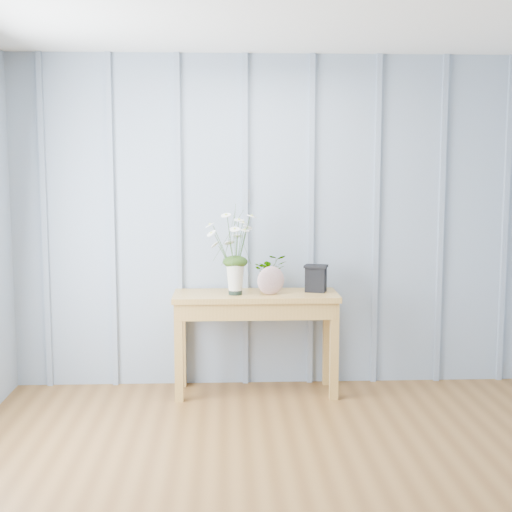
{
  "coord_description": "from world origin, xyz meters",
  "views": [
    {
      "loc": [
        -0.4,
        -3.13,
        1.66
      ],
      "look_at": [
        -0.18,
        1.94,
        1.03
      ],
      "focal_mm": 50.0,
      "sensor_mm": 36.0,
      "label": 1
    }
  ],
  "objects_px": {
    "sideboard": "(256,308)",
    "carved_box": "(316,278)",
    "daisy_vase": "(235,241)",
    "felt_disc_vessel": "(271,281)"
  },
  "relations": [
    {
      "from": "sideboard",
      "to": "carved_box",
      "type": "relative_size",
      "value": 6.02
    },
    {
      "from": "felt_disc_vessel",
      "to": "carved_box",
      "type": "height_order",
      "value": "felt_disc_vessel"
    },
    {
      "from": "daisy_vase",
      "to": "felt_disc_vessel",
      "type": "xyz_separation_m",
      "value": [
        0.26,
        -0.02,
        -0.28
      ]
    },
    {
      "from": "felt_disc_vessel",
      "to": "carved_box",
      "type": "distance_m",
      "value": 0.36
    },
    {
      "from": "daisy_vase",
      "to": "felt_disc_vessel",
      "type": "height_order",
      "value": "daisy_vase"
    },
    {
      "from": "sideboard",
      "to": "carved_box",
      "type": "height_order",
      "value": "carved_box"
    },
    {
      "from": "felt_disc_vessel",
      "to": "sideboard",
      "type": "bearing_deg",
      "value": 128.31
    },
    {
      "from": "sideboard",
      "to": "daisy_vase",
      "type": "xyz_separation_m",
      "value": [
        -0.15,
        -0.05,
        0.5
      ]
    },
    {
      "from": "sideboard",
      "to": "felt_disc_vessel",
      "type": "height_order",
      "value": "felt_disc_vessel"
    },
    {
      "from": "sideboard",
      "to": "daisy_vase",
      "type": "bearing_deg",
      "value": -160.53
    }
  ]
}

